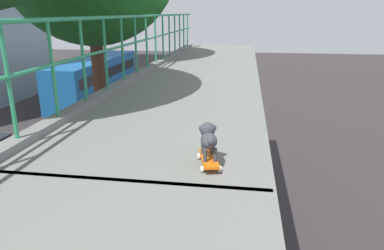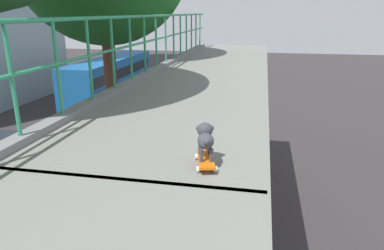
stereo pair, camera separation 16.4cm
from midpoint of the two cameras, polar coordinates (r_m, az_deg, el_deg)
name	(u,v)px [view 2 (the right image)]	position (r m, az deg, el deg)	size (l,w,h in m)	color
car_blue_fifth	(17,206)	(12.64, -25.81, -11.49)	(1.72, 3.81, 1.43)	#263B93
car_red_taxi_seventh	(119,129)	(18.84, -11.36, -0.68)	(1.81, 4.25, 1.51)	red
city_bus	(111,76)	(27.96, -12.64, 7.59)	(2.59, 11.56, 3.15)	#15508D
toy_skateboard	(206,159)	(3.25, 3.63, -5.48)	(0.25, 0.47, 0.08)	orange
small_dog	(205,137)	(3.21, 3.62, -1.99)	(0.20, 0.36, 0.30)	#3D3F46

